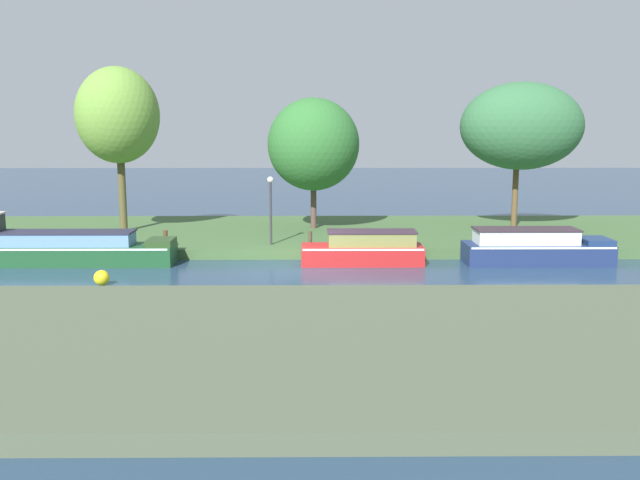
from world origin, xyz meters
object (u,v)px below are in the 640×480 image
Objects in this scene: forest_barge at (52,248)px; willow_tree_right at (522,126)px; red_narrowboat at (365,249)px; navy_cruiser at (536,248)px; willow_tree_centre at (313,145)px; lamp_post at (271,202)px; willow_tree_left at (118,116)px; mooring_post_near at (166,239)px; mooring_post_far at (310,239)px; channel_buoy at (102,278)px.

forest_barge is 1.28× the size of willow_tree_right.
forest_barge reaches higher than red_narrowboat.
navy_cruiser reaches higher than red_narrowboat.
red_narrowboat is 7.29m from willow_tree_centre.
forest_barge is 20.57m from willow_tree_right.
lamp_post is (-11.11, -4.35, -2.93)m from willow_tree_right.
forest_barge reaches higher than navy_cruiser.
willow_tree_left is (1.14, 5.39, 4.88)m from forest_barge.
willow_tree_centre is 8.23m from mooring_post_near.
forest_barge is 11.58m from red_narrowboat.
red_narrowboat is 6.99× the size of mooring_post_far.
navy_cruiser is at bearing 0.00° from forest_barge.
forest_barge is 3.12× the size of lamp_post.
willow_tree_left is at bearing 78.10° from forest_barge.
navy_cruiser is at bearing -35.85° from willow_tree_centre.
mooring_post_near is (-7.65, 1.25, 0.19)m from red_narrowboat.
channel_buoy is (-5.13, -5.37, -1.87)m from lamp_post.
lamp_post reaches higher than forest_barge.
channel_buoy is at bearing -158.42° from red_narrowboat.
mooring_post_near is (-14.02, 1.25, 0.16)m from navy_cruiser.
mooring_post_far is (8.41, -4.14, -4.79)m from willow_tree_left.
mooring_post_near is 5.62m from mooring_post_far.
lamp_post is (6.84, -3.47, -3.39)m from willow_tree_left.
navy_cruiser is 8.37× the size of mooring_post_far.
mooring_post_far is (5.62, 0.00, -0.02)m from mooring_post_near.
mooring_post_far is (-8.40, 1.25, 0.14)m from navy_cruiser.
mooring_post_near is at bearing 17.61° from forest_barge.
mooring_post_far is 1.29× the size of channel_buoy.
lamp_post reaches higher than mooring_post_near.
forest_barge is 8.34m from lamp_post.
willow_tree_centre reaches higher than channel_buoy.
forest_barge is 12.39× the size of mooring_post_near.
willow_tree_left is 8.38m from lamp_post.
red_narrowboat is 6.58× the size of mooring_post_near.
willow_tree_centre is at bearing 67.33° from lamp_post.
lamp_post is at bearing 13.54° from forest_barge.
navy_cruiser is 7.78m from willow_tree_right.
willow_tree_left is at bearing -176.04° from willow_tree_centre.
red_narrowboat is (11.58, 0.00, -0.08)m from forest_barge.
willow_tree_left is 10.58× the size of mooring_post_near.
red_narrowboat reaches higher than mooring_post_far.
willow_tree_left reaches higher than willow_tree_right.
willow_tree_right is at bearing 2.81° from willow_tree_left.
navy_cruiser is 8.50m from mooring_post_far.
lamp_post is at bearing 46.32° from channel_buoy.
navy_cruiser is 15.50m from channel_buoy.
lamp_post is 5.42× the size of channel_buoy.
willow_tree_left is at bearing 100.92° from channel_buoy.
forest_barge is 13.18× the size of mooring_post_far.
forest_barge is at bearing -166.46° from lamp_post.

